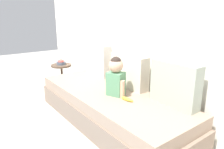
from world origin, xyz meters
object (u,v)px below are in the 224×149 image
at_px(toddler, 116,76).
at_px(side_table, 62,70).
at_px(throw_pillow_left, 99,60).
at_px(throw_pillow_center, 129,71).
at_px(throw_pillow_right, 175,84).
at_px(couch, 109,107).
at_px(fruit_bowl, 61,62).
at_px(banana, 127,99).

distance_m(toddler, side_table, 1.71).
bearing_deg(throw_pillow_left, throw_pillow_center, 0.00).
xyz_separation_m(throw_pillow_right, side_table, (-2.30, -0.29, -0.29)).
xyz_separation_m(couch, side_table, (-1.56, 0.05, 0.16)).
height_order(throw_pillow_right, fruit_bowl, throw_pillow_right).
height_order(couch, side_table, side_table).
bearing_deg(banana, fruit_bowl, 178.72).
bearing_deg(toddler, throw_pillow_center, 110.55).
bearing_deg(side_table, throw_pillow_left, 19.56).
height_order(couch, throw_pillow_right, throw_pillow_right).
xyz_separation_m(banana, fruit_bowl, (-1.91, 0.04, 0.08)).
xyz_separation_m(throw_pillow_center, side_table, (-1.56, -0.29, -0.27)).
xyz_separation_m(throw_pillow_center, banana, (0.35, -0.33, -0.20)).
height_order(throw_pillow_right, toddler, same).
distance_m(throw_pillow_left, banana, 1.16).
distance_m(throw_pillow_left, throw_pillow_right, 1.48).
distance_m(throw_pillow_center, throw_pillow_right, 0.74).
bearing_deg(toddler, fruit_bowl, 178.87).
bearing_deg(toddler, throw_pillow_right, 27.71).
relative_size(throw_pillow_right, fruit_bowl, 3.39).
distance_m(banana, fruit_bowl, 1.91).
xyz_separation_m(couch, banana, (0.35, 0.00, 0.23)).
distance_m(throw_pillow_center, toddler, 0.35).
relative_size(couch, side_table, 4.94).
bearing_deg(throw_pillow_center, toddler, -69.45).
bearing_deg(fruit_bowl, throw_pillow_right, 7.22).
bearing_deg(fruit_bowl, couch, -1.65).
height_order(throw_pillow_right, banana, throw_pillow_right).
bearing_deg(couch, side_table, 178.35).
relative_size(throw_pillow_left, throw_pillow_right, 0.91).
xyz_separation_m(throw_pillow_left, toddler, (0.86, -0.32, -0.01)).
bearing_deg(throw_pillow_left, banana, -17.01).
xyz_separation_m(couch, throw_pillow_right, (0.74, 0.34, 0.45)).
height_order(banana, fruit_bowl, fruit_bowl).
bearing_deg(throw_pillow_left, toddler, -20.65).
height_order(throw_pillow_left, throw_pillow_right, throw_pillow_left).
bearing_deg(side_table, banana, -1.28).
relative_size(couch, banana, 14.02).
relative_size(couch, throw_pillow_left, 4.71).
distance_m(throw_pillow_right, fruit_bowl, 2.32).
bearing_deg(banana, throw_pillow_right, 40.79).
height_order(throw_pillow_left, toddler, throw_pillow_left).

